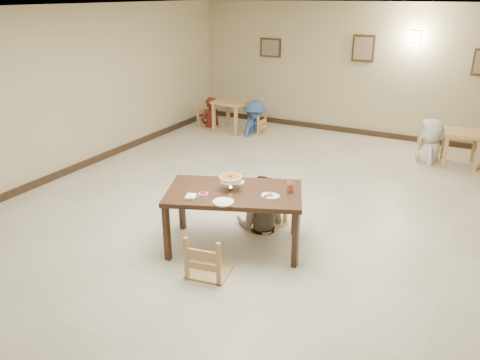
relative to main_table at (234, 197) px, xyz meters
The scene contains 28 objects.
floor 1.35m from the main_table, 94.98° to the left, with size 10.00×10.00×0.00m, color beige.
ceiling 2.54m from the main_table, 94.98° to the left, with size 10.00×10.00×0.00m, color silver.
wall_back 6.18m from the main_table, 90.92° to the left, with size 10.00×10.00×0.00m, color #BDAF89.
wall_left 4.32m from the main_table, 164.54° to the left, with size 10.00×10.00×0.00m, color #BDAF89.
baseboard_back 6.14m from the main_table, 90.93° to the left, with size 8.00×0.06×0.12m, color #302014.
baseboard_left 4.28m from the main_table, 164.44° to the left, with size 0.06×10.00×0.12m, color #302014.
picture_a 6.61m from the main_table, 110.68° to the left, with size 0.55×0.04×0.45m.
picture_b 6.22m from the main_table, 89.99° to the left, with size 0.50×0.04×0.60m.
wall_sconce 6.39m from the main_table, 79.76° to the left, with size 0.16×0.05×0.22m, color #FFD88C.
main_table is the anchor object (origin of this frame).
chair_far 0.79m from the main_table, 82.90° to the left, with size 0.49×0.49×1.05m.
chair_near 0.73m from the main_table, 86.93° to the right, with size 0.49×0.49×1.04m.
main_diner 0.70m from the main_table, 84.54° to the left, with size 0.76×0.60×1.57m, color gray.
curry_warmer 0.24m from the main_table, 167.91° to the left, with size 0.32×0.29×0.26m.
rice_plate_far 0.31m from the main_table, 115.96° to the left, with size 0.26×0.26×0.06m.
rice_plate_near 0.40m from the main_table, 81.22° to the right, with size 0.26×0.26×0.06m.
fried_plate 0.50m from the main_table, ahead, with size 0.24×0.24×0.05m.
chili_dish 0.42m from the main_table, 135.48° to the right, with size 0.11×0.11×0.02m.
napkin_cutlery 0.58m from the main_table, 130.51° to the right, with size 0.20×0.26×0.03m.
drink_glass 0.73m from the main_table, 24.44° to the left, with size 0.08×0.08×0.15m.
bg_table_left 5.65m from the main_table, 119.30° to the left, with size 0.80×0.80×0.75m.
bg_table_right 5.44m from the main_table, 64.08° to the left, with size 0.77×0.77×0.68m.
bg_chair_ll 5.96m from the main_table, 124.50° to the left, with size 0.50×0.50×1.07m.
bg_chair_lr 5.42m from the main_table, 113.46° to the left, with size 0.42×0.42×0.89m.
bg_chair_rl 5.22m from the main_table, 69.72° to the left, with size 0.43×0.43×0.92m.
bg_diner_a 5.95m from the main_table, 124.50° to the left, with size 0.57×0.37×1.56m, color #551A14.
bg_diner_b 5.41m from the main_table, 113.46° to the left, with size 1.05×0.60×1.62m, color #385889.
bg_diner_c 5.22m from the main_table, 69.72° to the left, with size 0.85×0.55×1.73m, color silver.
Camera 1 is at (2.76, -5.98, 3.20)m, focal length 35.00 mm.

